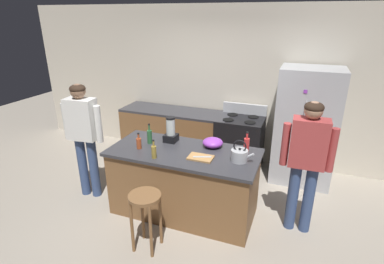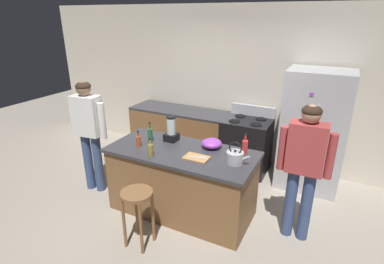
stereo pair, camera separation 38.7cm
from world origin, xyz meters
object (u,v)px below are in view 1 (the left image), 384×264
object	(u,v)px
bar_stool	(145,207)
cutting_board	(201,158)
refrigerator	(305,127)
chef_knife	(202,157)
blender_appliance	(171,131)
tea_kettle	(239,155)
mixing_bowl	(213,143)
stove_range	(239,143)
bottle_soda	(246,144)
person_by_island_left	(83,131)
kitchen_island	(184,182)
bottle_olive_oil	(150,136)
person_by_sink_right	(307,156)
bottle_vinegar	(154,151)
bottle_cooking_sauce	(139,143)

from	to	relation	value
bar_stool	cutting_board	xyz separation A→B (m)	(0.40, 0.67, 0.37)
refrigerator	chef_knife	xyz separation A→B (m)	(-1.13, -1.62, 0.02)
blender_appliance	tea_kettle	xyz separation A→B (m)	(1.00, -0.25, -0.07)
mixing_bowl	cutting_board	distance (m)	0.38
refrigerator	mixing_bowl	distance (m)	1.67
stove_range	bottle_soda	world-z (taller)	bottle_soda
person_by_island_left	kitchen_island	bearing A→B (deg)	4.16
mixing_bowl	tea_kettle	xyz separation A→B (m)	(0.41, -0.28, 0.02)
refrigerator	bottle_olive_oil	size ratio (longest dim) A/B	6.56
kitchen_island	chef_knife	world-z (taller)	chef_knife
person_by_sink_right	blender_appliance	size ratio (longest dim) A/B	4.75
stove_range	chef_knife	xyz separation A→B (m)	(-0.11, -1.64, 0.46)
stove_range	bottle_vinegar	xyz separation A→B (m)	(-0.66, -1.83, 0.53)
person_by_island_left	chef_knife	world-z (taller)	person_by_island_left
tea_kettle	bottle_olive_oil	bearing A→B (deg)	175.82
bottle_olive_oil	tea_kettle	distance (m)	1.24
kitchen_island	person_by_island_left	distance (m)	1.57
kitchen_island	mixing_bowl	bearing A→B (deg)	40.13
blender_appliance	chef_knife	world-z (taller)	blender_appliance
kitchen_island	bottle_vinegar	xyz separation A→B (m)	(-0.26, -0.31, 0.54)
blender_appliance	person_by_island_left	bearing A→B (deg)	-164.12
person_by_island_left	mixing_bowl	distance (m)	1.80
kitchen_island	bottle_cooking_sauce	xyz separation A→B (m)	(-0.57, -0.13, 0.53)
kitchen_island	tea_kettle	bearing A→B (deg)	-1.51
kitchen_island	bar_stool	world-z (taller)	kitchen_island
kitchen_island	cutting_board	bearing A→B (deg)	-23.52
kitchen_island	blender_appliance	bearing A→B (deg)	140.69
refrigerator	stove_range	distance (m)	1.11
refrigerator	stove_range	world-z (taller)	refrigerator
kitchen_island	person_by_island_left	world-z (taller)	person_by_island_left
blender_appliance	tea_kettle	world-z (taller)	blender_appliance
person_by_sink_right	bottle_cooking_sauce	distance (m)	2.05
kitchen_island	person_by_island_left	bearing A→B (deg)	-175.84
person_by_island_left	bottle_olive_oil	xyz separation A→B (m)	(0.94, 0.18, -0.01)
bottle_vinegar	mixing_bowl	distance (m)	0.80
kitchen_island	blender_appliance	xyz separation A→B (m)	(-0.28, 0.23, 0.60)
bottle_cooking_sauce	bottle_soda	distance (m)	1.37
refrigerator	cutting_board	xyz separation A→B (m)	(-1.15, -1.62, 0.01)
bottle_soda	person_by_sink_right	bearing A→B (deg)	-9.33
bottle_soda	blender_appliance	bearing A→B (deg)	-176.44
refrigerator	bottle_cooking_sauce	world-z (taller)	refrigerator
refrigerator	blender_appliance	bearing A→B (deg)	-143.26
person_by_sink_right	cutting_board	world-z (taller)	person_by_sink_right
person_by_island_left	person_by_sink_right	world-z (taller)	person_by_island_left
kitchen_island	bottle_vinegar	bearing A→B (deg)	-129.75
bottle_olive_oil	tea_kettle	xyz separation A→B (m)	(1.24, -0.09, -0.02)
mixing_bowl	blender_appliance	bearing A→B (deg)	-177.24
bottle_cooking_sauce	chef_knife	world-z (taller)	bottle_cooking_sauce
blender_appliance	chef_knife	xyz separation A→B (m)	(0.57, -0.35, -0.12)
bottle_olive_oil	cutting_board	xyz separation A→B (m)	(0.79, -0.19, -0.09)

